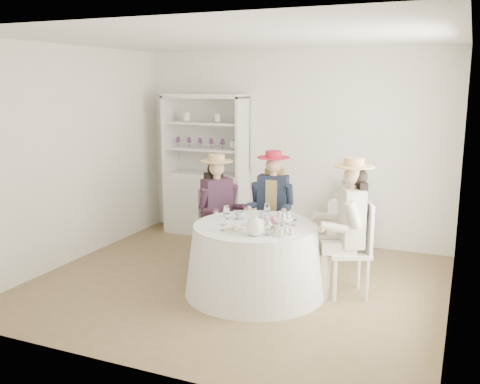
% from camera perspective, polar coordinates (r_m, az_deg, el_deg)
% --- Properties ---
extents(ground, '(4.50, 4.50, 0.00)m').
position_cam_1_polar(ground, '(6.17, -0.37, -9.77)').
color(ground, brown).
rests_on(ground, ground).
extents(ceiling, '(4.50, 4.50, 0.00)m').
position_cam_1_polar(ceiling, '(5.76, -0.41, 16.10)').
color(ceiling, white).
rests_on(ceiling, wall_back).
extents(wall_back, '(4.50, 0.00, 4.50)m').
position_cam_1_polar(wall_back, '(7.67, 5.62, 4.84)').
color(wall_back, white).
rests_on(wall_back, ground).
extents(wall_front, '(4.50, 0.00, 4.50)m').
position_cam_1_polar(wall_front, '(4.09, -11.66, -1.36)').
color(wall_front, white).
rests_on(wall_front, ground).
extents(wall_left, '(0.00, 4.50, 4.50)m').
position_cam_1_polar(wall_left, '(7.02, -17.52, 3.71)').
color(wall_left, white).
rests_on(wall_left, ground).
extents(wall_right, '(0.00, 4.50, 4.50)m').
position_cam_1_polar(wall_right, '(5.34, 22.32, 1.03)').
color(wall_right, white).
rests_on(wall_right, ground).
extents(tea_table, '(1.52, 1.52, 0.76)m').
position_cam_1_polar(tea_table, '(5.82, 1.61, -7.16)').
color(tea_table, white).
rests_on(tea_table, ground).
extents(hutch, '(1.38, 0.85, 2.09)m').
position_cam_1_polar(hutch, '(8.02, -3.57, 0.77)').
color(hutch, silver).
rests_on(hutch, ground).
extents(side_table, '(0.57, 0.57, 0.71)m').
position_cam_1_polar(side_table, '(7.34, 11.74, -3.56)').
color(side_table, silver).
rests_on(side_table, ground).
extents(hatbox, '(0.33, 0.33, 0.27)m').
position_cam_1_polar(hatbox, '(7.23, 11.90, 0.20)').
color(hatbox, black).
rests_on(hatbox, side_table).
extents(guest_left, '(0.60, 0.56, 1.39)m').
position_cam_1_polar(guest_left, '(6.57, -2.37, -1.28)').
color(guest_left, silver).
rests_on(guest_left, ground).
extents(guest_mid, '(0.53, 0.55, 1.43)m').
position_cam_1_polar(guest_mid, '(6.64, 3.49, -0.94)').
color(guest_mid, silver).
rests_on(guest_mid, ground).
extents(guest_right, '(0.63, 0.57, 1.49)m').
position_cam_1_polar(guest_right, '(5.73, 11.56, -2.87)').
color(guest_right, silver).
rests_on(guest_right, ground).
extents(spare_chair, '(0.48, 0.48, 0.98)m').
position_cam_1_polar(spare_chair, '(7.30, -0.98, -2.05)').
color(spare_chair, silver).
rests_on(spare_chair, ground).
extents(teacup_a, '(0.12, 0.12, 0.08)m').
position_cam_1_polar(teacup_a, '(5.92, -0.05, -2.58)').
color(teacup_a, white).
rests_on(teacup_a, tea_table).
extents(teacup_b, '(0.07, 0.07, 0.07)m').
position_cam_1_polar(teacup_b, '(5.99, 2.39, -2.48)').
color(teacup_b, white).
rests_on(teacup_b, tea_table).
extents(teacup_c, '(0.11, 0.11, 0.07)m').
position_cam_1_polar(teacup_c, '(5.73, 4.66, -3.14)').
color(teacup_c, white).
rests_on(teacup_c, tea_table).
extents(flower_bowl, '(0.29, 0.29, 0.05)m').
position_cam_1_polar(flower_bowl, '(5.58, 3.33, -3.60)').
color(flower_bowl, white).
rests_on(flower_bowl, tea_table).
extents(flower_arrangement, '(0.18, 0.18, 0.07)m').
position_cam_1_polar(flower_arrangement, '(5.54, 3.45, -3.06)').
color(flower_arrangement, '#D46A8C').
rests_on(flower_arrangement, tea_table).
extents(table_teapot, '(0.27, 0.19, 0.20)m').
position_cam_1_polar(table_teapot, '(5.30, 1.68, -3.74)').
color(table_teapot, white).
rests_on(table_teapot, tea_table).
extents(sandwich_plate, '(0.23, 0.23, 0.05)m').
position_cam_1_polar(sandwich_plate, '(5.47, -0.51, -4.04)').
color(sandwich_plate, white).
rests_on(sandwich_plate, tea_table).
extents(cupcake_stand, '(0.24, 0.24, 0.23)m').
position_cam_1_polar(cupcake_stand, '(5.34, 4.67, -3.69)').
color(cupcake_stand, white).
rests_on(cupcake_stand, tea_table).
extents(stemware_set, '(0.85, 0.82, 0.15)m').
position_cam_1_polar(stemware_set, '(5.69, 1.64, -2.79)').
color(stemware_set, white).
rests_on(stemware_set, tea_table).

